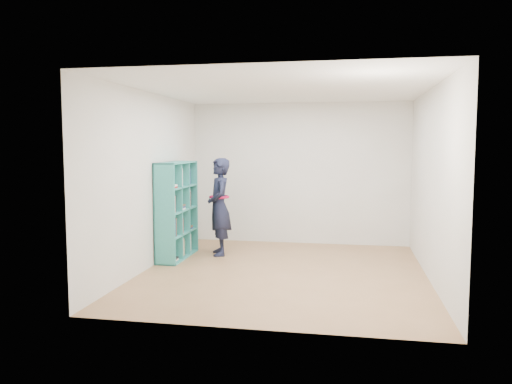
# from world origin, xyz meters

# --- Properties ---
(floor) EXTENTS (4.50, 4.50, 0.00)m
(floor) POSITION_xyz_m (0.00, 0.00, 0.00)
(floor) COLOR olive
(floor) RESTS_ON ground
(ceiling) EXTENTS (4.50, 4.50, 0.00)m
(ceiling) POSITION_xyz_m (0.00, 0.00, 2.60)
(ceiling) COLOR white
(ceiling) RESTS_ON wall_back
(wall_left) EXTENTS (0.02, 4.50, 2.60)m
(wall_left) POSITION_xyz_m (-2.00, 0.00, 1.30)
(wall_left) COLOR beige
(wall_left) RESTS_ON floor
(wall_right) EXTENTS (0.02, 4.50, 2.60)m
(wall_right) POSITION_xyz_m (2.00, 0.00, 1.30)
(wall_right) COLOR beige
(wall_right) RESTS_ON floor
(wall_back) EXTENTS (4.00, 0.02, 2.60)m
(wall_back) POSITION_xyz_m (0.00, 2.25, 1.30)
(wall_back) COLOR beige
(wall_back) RESTS_ON floor
(wall_front) EXTENTS (4.00, 0.02, 2.60)m
(wall_front) POSITION_xyz_m (0.00, -2.25, 1.30)
(wall_front) COLOR beige
(wall_front) RESTS_ON floor
(bookshelf) EXTENTS (0.34, 1.17, 1.56)m
(bookshelf) POSITION_xyz_m (-1.84, 0.65, 0.76)
(bookshelf) COLOR teal
(bookshelf) RESTS_ON floor
(person) EXTENTS (0.57, 0.69, 1.61)m
(person) POSITION_xyz_m (-1.20, 0.99, 0.81)
(person) COLOR black
(person) RESTS_ON floor
(smartphone) EXTENTS (0.06, 0.09, 0.12)m
(smartphone) POSITION_xyz_m (-1.37, 1.00, 0.91)
(smartphone) COLOR silver
(smartphone) RESTS_ON person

